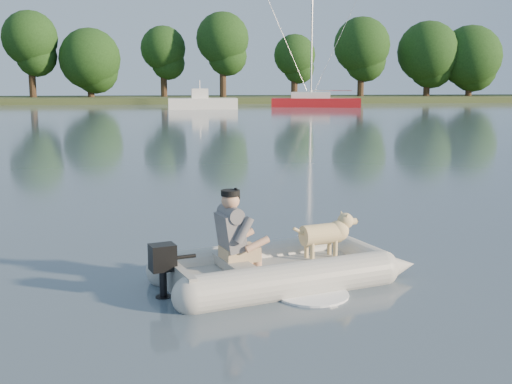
{
  "coord_description": "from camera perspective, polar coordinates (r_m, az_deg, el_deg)",
  "views": [
    {
      "loc": [
        -1.25,
        -7.35,
        2.39
      ],
      "look_at": [
        -0.09,
        1.94,
        0.75
      ],
      "focal_mm": 45.0,
      "sensor_mm": 36.0,
      "label": 1
    }
  ],
  "objects": [
    {
      "name": "sailboat",
      "position": [
        57.33,
        5.3,
        8.0
      ],
      "size": [
        8.06,
        4.12,
        10.63
      ],
      "rotation": [
        0.0,
        0.0,
        -0.24
      ],
      "color": "#AE1317",
      "rests_on": "water"
    },
    {
      "name": "man",
      "position": [
        7.44,
        -2.13,
        -3.3
      ],
      "size": [
        0.78,
        0.72,
        0.95
      ],
      "primitive_type": null,
      "rotation": [
        0.0,
        0.0,
        0.3
      ],
      "color": "slate",
      "rests_on": "dinghy"
    },
    {
      "name": "outboard_motor",
      "position": [
        7.24,
        -8.27,
        -7.16
      ],
      "size": [
        0.43,
        0.35,
        0.7
      ],
      "primitive_type": null,
      "rotation": [
        0.0,
        0.0,
        0.3
      ],
      "color": "black",
      "rests_on": "dinghy"
    },
    {
      "name": "dinghy",
      "position": [
        7.69,
        2.28,
        -4.16
      ],
      "size": [
        5.13,
        4.47,
        1.24
      ],
      "primitive_type": null,
      "rotation": [
        0.0,
        0.0,
        0.3
      ],
      "color": "#AAAAA5",
      "rests_on": "water"
    },
    {
      "name": "motorboat",
      "position": [
        53.06,
        -4.78,
        8.55
      ],
      "size": [
        5.82,
        2.31,
        2.45
      ],
      "primitive_type": null,
      "rotation": [
        0.0,
        0.0,
        0.02
      ],
      "color": "white",
      "rests_on": "water"
    },
    {
      "name": "treeline",
      "position": [
        69.08,
        0.52,
        12.4
      ],
      "size": [
        91.3,
        7.35,
        9.27
      ],
      "color": "#332316",
      "rests_on": "shore_bank"
    },
    {
      "name": "water",
      "position": [
        7.83,
        2.45,
        -7.86
      ],
      "size": [
        160.0,
        160.0,
        0.0
      ],
      "primitive_type": "plane",
      "color": "slate",
      "rests_on": "ground"
    },
    {
      "name": "dog",
      "position": [
        8.01,
        5.8,
        -4.07
      ],
      "size": [
        0.87,
        0.53,
        0.55
      ],
      "primitive_type": null,
      "rotation": [
        0.0,
        0.0,
        0.3
      ],
      "color": "#D6B87B",
      "rests_on": "dinghy"
    },
    {
      "name": "shore_bank",
      "position": [
        69.39,
        -6.13,
        8.14
      ],
      "size": [
        160.0,
        12.0,
        0.7
      ],
      "primitive_type": "cube",
      "color": "#47512D",
      "rests_on": "water"
    }
  ]
}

